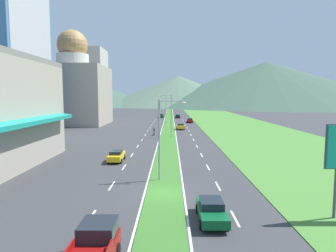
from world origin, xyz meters
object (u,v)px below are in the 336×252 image
Objects in this scene: car_3 at (178,116)px; motorcycle_rider at (154,132)px; street_lamp_mid at (170,113)px; car_0 at (190,120)px; car_5 at (181,126)px; street_lamp_far at (167,109)px; car_1 at (116,156)px; car_2 at (212,210)px; car_4 at (161,116)px; street_lamp_near at (162,134)px.

motorcycle_rider reaches higher than car_3.
car_0 is at bearing 79.61° from street_lamp_mid.
car_0 is at bearing 169.36° from car_5.
car_1 is (-6.02, -53.25, -3.96)m from street_lamp_far.
street_lamp_far is 27.47m from motorcycle_rider.
car_2 is 45.14m from motorcycle_rider.
car_0 is at bearing -13.23° from car_1.
car_1 is at bearing 177.57° from car_4.
street_lamp_near is 1.85× the size of car_1.
street_lamp_far is 4.05× the size of motorcycle_rider.
street_lamp_far is 1.97× the size of car_4.
car_2 reaches higher than car_1.
street_lamp_far is at bearing 90.32° from street_lamp_near.
street_lamp_near is 2.01× the size of car_4.
car_2 is at bearing -0.00° from car_3.
car_4 is at bearing -107.56° from car_3.
street_lamp_mid is 58.54m from car_4.
street_lamp_mid reaches higher than car_5.
car_1 is 1.02× the size of car_2.
car_1 is at bearing -96.45° from street_lamp_far.
car_5 reaches higher than car_3.
street_lamp_near reaches higher than motorcycle_rider.
street_lamp_mid is at bearing 88.74° from street_lamp_near.
street_lamp_far is at bearing -6.45° from car_1.
street_lamp_mid is 31.07m from street_lamp_far.
motorcycle_rider is at bearing -28.69° from car_5.
car_3 is 52.60m from motorcycle_rider.
car_2 is (10.01, -18.49, -0.01)m from car_1.
car_1 is at bearing -13.23° from car_0.
car_5 is 2.01× the size of motorcycle_rider.
street_lamp_near is 1.02× the size of street_lamp_far.
motorcycle_rider is at bearing -95.29° from street_lamp_far.
car_1 reaches higher than car_3.
motorcycle_rider is (0.09, -54.29, -0.02)m from car_4.
car_5 is at bearing -76.42° from street_lamp_far.
car_0 is 76.04m from car_2.
car_5 is at bearing 79.93° from street_lamp_mid.
car_0 is (7.15, 66.27, -4.06)m from street_lamp_near.
car_4 is at bearing -156.32° from car_0.
car_1 is at bearing -14.57° from car_5.
street_lamp_near reaches higher than car_0.
street_lamp_far is at bearing -176.81° from car_2.
motorcycle_rider is (-6.27, -11.46, -0.03)m from car_5.
car_2 is 56.14m from car_5.
street_lamp_near is at bearing -159.35° from car_2.
car_0 is 21.21m from car_3.
car_2 is 1.09× the size of car_5.
street_lamp_mid is at bearing -88.11° from street_lamp_far.
car_3 is (3.66, 87.18, -4.07)m from street_lamp_near.
car_3 is at bearing 87.60° from street_lamp_near.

